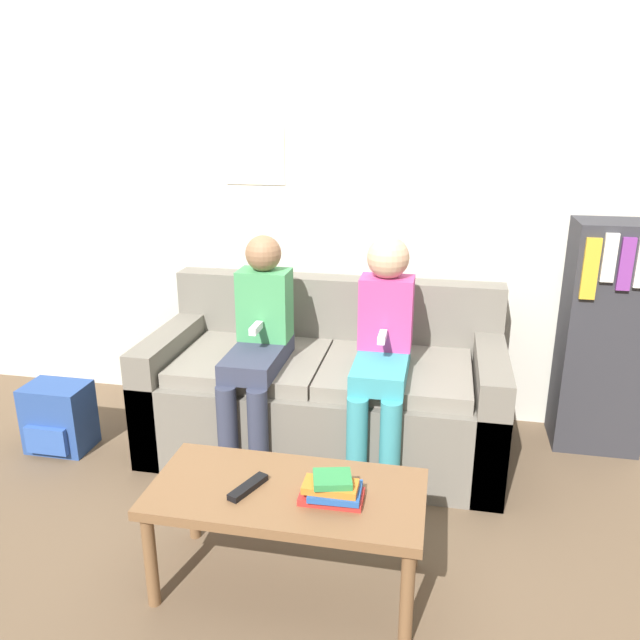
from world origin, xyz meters
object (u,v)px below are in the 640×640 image
(bookshelf, at_px, (605,337))
(backpack, at_px, (59,418))
(person_left, at_px, (258,342))
(couch, at_px, (325,393))
(tv_remote, at_px, (248,487))
(person_right, at_px, (383,346))
(coffee_table, at_px, (287,501))

(bookshelf, height_order, backpack, bookshelf)
(person_left, height_order, backpack, person_left)
(couch, relative_size, tv_remote, 9.84)
(person_right, distance_m, bookshelf, 1.14)
(coffee_table, xyz_separation_m, person_left, (-0.34, 0.81, 0.26))
(couch, distance_m, tv_remote, 1.04)
(couch, height_order, person_right, person_right)
(person_right, height_order, bookshelf, bookshelf)
(person_left, distance_m, tv_remote, 0.89)
(bookshelf, relative_size, backpack, 3.34)
(backpack, bearing_deg, person_right, 4.10)
(coffee_table, relative_size, tv_remote, 5.43)
(person_right, bearing_deg, bookshelf, 24.71)
(coffee_table, relative_size, person_right, 0.86)
(person_right, bearing_deg, coffee_table, -105.97)
(bookshelf, bearing_deg, person_right, -155.29)
(person_left, height_order, person_right, person_right)
(couch, bearing_deg, person_right, -31.94)
(bookshelf, bearing_deg, coffee_table, -134.42)
(person_left, bearing_deg, backpack, -173.94)
(coffee_table, distance_m, tv_remote, 0.14)
(couch, height_order, bookshelf, bookshelf)
(person_right, bearing_deg, tv_remote, -112.97)
(couch, height_order, backpack, couch)
(coffee_table, relative_size, backpack, 2.76)
(backpack, bearing_deg, couch, 12.92)
(person_right, xyz_separation_m, tv_remote, (-0.36, -0.85, -0.22))
(person_left, height_order, tv_remote, person_left)
(couch, height_order, tv_remote, couch)
(bookshelf, bearing_deg, backpack, -167.32)
(coffee_table, xyz_separation_m, backpack, (-1.35, 0.70, -0.18))
(person_right, bearing_deg, person_left, -179.37)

